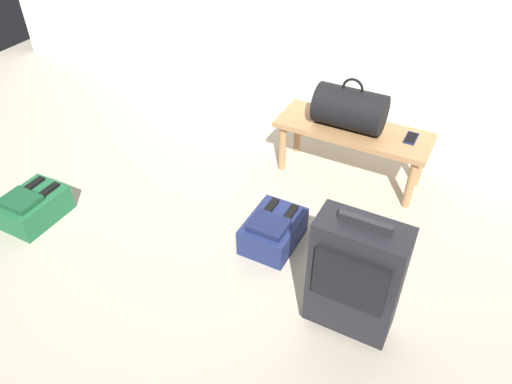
# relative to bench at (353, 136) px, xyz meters

# --- Properties ---
(ground_plane) EXTENTS (6.60, 6.60, 0.00)m
(ground_plane) POSITION_rel_bench_xyz_m (-0.59, -1.02, -0.33)
(ground_plane) COLOR #B2A893
(bench) EXTENTS (1.00, 0.36, 0.38)m
(bench) POSITION_rel_bench_xyz_m (0.00, 0.00, 0.00)
(bench) COLOR #A87A4C
(bench) RESTS_ON ground
(duffel_bag_black) EXTENTS (0.44, 0.26, 0.34)m
(duffel_bag_black) POSITION_rel_bench_xyz_m (-0.04, 0.00, 0.19)
(duffel_bag_black) COLOR black
(duffel_bag_black) RESTS_ON bench
(cell_phone) EXTENTS (0.07, 0.14, 0.01)m
(cell_phone) POSITION_rel_bench_xyz_m (0.36, 0.04, 0.06)
(cell_phone) COLOR #191E4C
(cell_phone) RESTS_ON bench
(suitcase_upright_charcoal) EXTENTS (0.40, 0.22, 0.71)m
(suitcase_upright_charcoal) POSITION_rel_bench_xyz_m (0.41, -1.19, 0.04)
(suitcase_upright_charcoal) COLOR black
(suitcase_upright_charcoal) RESTS_ON ground
(backpack_navy) EXTENTS (0.28, 0.38, 0.21)m
(backpack_navy) POSITION_rel_bench_xyz_m (-0.17, -0.83, -0.23)
(backpack_navy) COLOR navy
(backpack_navy) RESTS_ON ground
(backpack_green) EXTENTS (0.28, 0.38, 0.21)m
(backpack_green) POSITION_rel_bench_xyz_m (-1.57, -1.32, -0.23)
(backpack_green) COLOR #1E6038
(backpack_green) RESTS_ON ground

